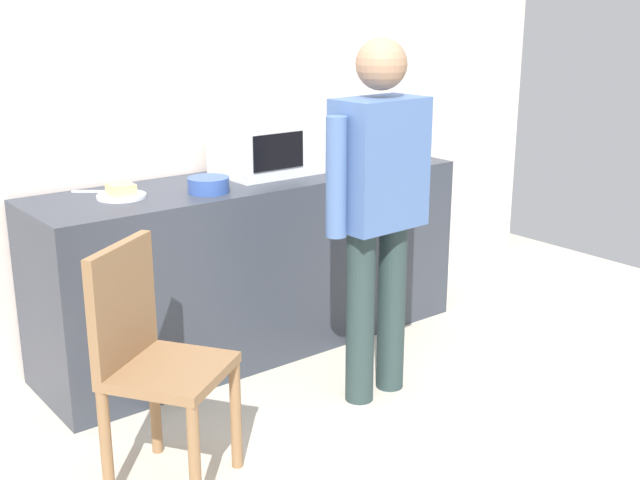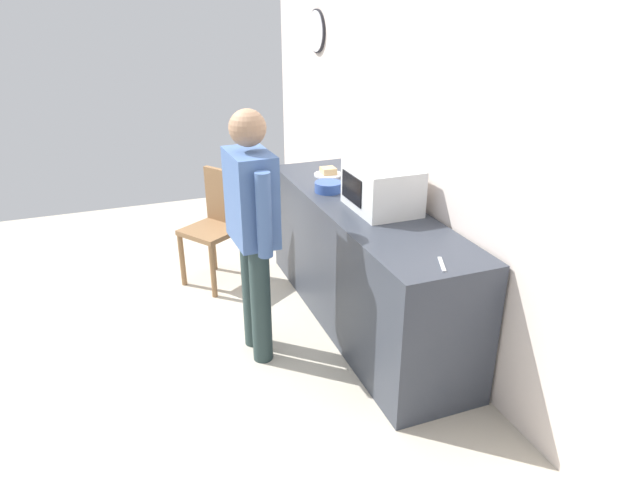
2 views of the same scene
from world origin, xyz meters
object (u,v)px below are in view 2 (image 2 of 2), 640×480
object	(u,v)px
wooden_chair	(217,222)
person_standing	(252,220)
fork_utensil	(348,170)
microwave	(382,188)
spoon_utensil	(442,264)
salad_bowl	(328,187)
sandwich_plate	(328,173)

from	to	relation	value
wooden_chair	person_standing	bearing A→B (deg)	1.12
fork_utensil	wooden_chair	world-z (taller)	wooden_chair
fork_utensil	wooden_chair	bearing A→B (deg)	-102.84
microwave	fork_utensil	bearing A→B (deg)	170.39
person_standing	wooden_chair	distance (m)	1.22
microwave	spoon_utensil	bearing A→B (deg)	-5.32
salad_bowl	wooden_chair	distance (m)	1.07
sandwich_plate	spoon_utensil	bearing A→B (deg)	-1.19
sandwich_plate	salad_bowl	world-z (taller)	salad_bowl
sandwich_plate	spoon_utensil	distance (m)	1.72
microwave	sandwich_plate	bearing A→B (deg)	-176.86
spoon_utensil	wooden_chair	size ratio (longest dim) A/B	0.18
microwave	wooden_chair	distance (m)	1.56
sandwich_plate	salad_bowl	bearing A→B (deg)	-21.82
sandwich_plate	fork_utensil	bearing A→B (deg)	108.90
salad_bowl	fork_utensil	bearing A→B (deg)	141.63
salad_bowl	wooden_chair	bearing A→B (deg)	-133.96
microwave	spoon_utensil	size ratio (longest dim) A/B	2.94
microwave	fork_utensil	distance (m)	0.93
salad_bowl	wooden_chair	xyz separation A→B (m)	(-0.68, -0.71, -0.43)
microwave	spoon_utensil	xyz separation A→B (m)	(0.88, -0.08, -0.15)
microwave	fork_utensil	world-z (taller)	microwave
sandwich_plate	fork_utensil	size ratio (longest dim) A/B	1.32
wooden_chair	sandwich_plate	bearing A→B (deg)	70.14
microwave	sandwich_plate	xyz separation A→B (m)	(-0.84, -0.05, -0.13)
salad_bowl	person_standing	world-z (taller)	person_standing
person_standing	spoon_utensil	bearing A→B (deg)	41.93
salad_bowl	fork_utensil	xyz separation A→B (m)	(-0.44, 0.35, -0.03)
sandwich_plate	wooden_chair	world-z (taller)	sandwich_plate
person_standing	microwave	bearing A→B (deg)	89.38
fork_utensil	spoon_utensil	bearing A→B (deg)	-7.51
salad_bowl	fork_utensil	size ratio (longest dim) A/B	1.16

